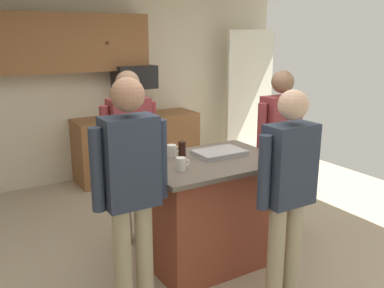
% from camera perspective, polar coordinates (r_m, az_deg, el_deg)
% --- Properties ---
extents(floor, '(7.04, 7.04, 0.00)m').
position_cam_1_polar(floor, '(4.07, -0.53, -15.41)').
color(floor, '#B7A88E').
rests_on(floor, ground).
extents(back_wall, '(6.40, 0.10, 2.60)m').
position_cam_1_polar(back_wall, '(6.14, -14.10, 7.37)').
color(back_wall, beige).
rests_on(back_wall, ground).
extents(french_door_window_panel, '(0.90, 0.06, 2.00)m').
position_cam_1_polar(french_door_window_panel, '(7.04, 7.81, 6.93)').
color(french_door_window_panel, white).
rests_on(french_door_window_panel, ground).
extents(cabinet_run_upper, '(2.40, 0.38, 0.75)m').
position_cam_1_polar(cabinet_run_upper, '(5.80, -17.75, 12.91)').
color(cabinet_run_upper, '#936038').
extents(cabinet_run_lower, '(1.80, 0.63, 0.90)m').
position_cam_1_polar(cabinet_run_lower, '(6.21, -7.44, -0.23)').
color(cabinet_run_lower, '#936038').
rests_on(cabinet_run_lower, ground).
extents(microwave_over_range, '(0.56, 0.40, 0.32)m').
position_cam_1_polar(microwave_over_range, '(6.05, -7.83, 9.00)').
color(microwave_over_range, black).
extents(kitchen_island, '(1.22, 0.89, 0.98)m').
position_cam_1_polar(kitchen_island, '(3.84, 2.34, -9.01)').
color(kitchen_island, brown).
rests_on(kitchen_island, ground).
extents(person_host_foreground, '(0.57, 0.23, 1.72)m').
position_cam_1_polar(person_host_foreground, '(4.07, -8.40, -0.36)').
color(person_host_foreground, tan).
rests_on(person_host_foreground, ground).
extents(person_elder_center, '(0.57, 0.23, 1.77)m').
position_cam_1_polar(person_elder_center, '(2.99, -8.27, -5.24)').
color(person_elder_center, tan).
rests_on(person_elder_center, ground).
extents(person_guest_right, '(0.57, 0.22, 1.70)m').
position_cam_1_polar(person_guest_right, '(4.35, 11.76, 0.33)').
color(person_guest_right, '#232D4C').
rests_on(person_guest_right, ground).
extents(person_guest_by_door, '(0.57, 0.22, 1.66)m').
position_cam_1_polar(person_guest_by_door, '(3.21, 12.91, -5.35)').
color(person_guest_by_door, tan).
rests_on(person_guest_by_door, ground).
extents(mug_ceramic_white, '(0.12, 0.08, 0.11)m').
position_cam_1_polar(mug_ceramic_white, '(3.36, -1.47, -2.74)').
color(mug_ceramic_white, white).
rests_on(mug_ceramic_white, kitchen_island).
extents(glass_short_whisky, '(0.07, 0.07, 0.17)m').
position_cam_1_polar(glass_short_whisky, '(3.62, -1.35, -0.97)').
color(glass_short_whisky, black).
rests_on(glass_short_whisky, kitchen_island).
extents(glass_stout_tall, '(0.07, 0.07, 0.13)m').
position_cam_1_polar(glass_stout_tall, '(3.61, -4.86, -1.38)').
color(glass_stout_tall, black).
rests_on(glass_stout_tall, kitchen_island).
extents(mug_blue_stoneware, '(0.13, 0.09, 0.10)m').
position_cam_1_polar(mug_blue_stoneware, '(3.76, -2.78, -0.89)').
color(mug_blue_stoneware, white).
rests_on(mug_blue_stoneware, kitchen_island).
extents(serving_tray, '(0.44, 0.30, 0.04)m').
position_cam_1_polar(serving_tray, '(3.81, 3.73, -1.18)').
color(serving_tray, '#B7B7BC').
rests_on(serving_tray, kitchen_island).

